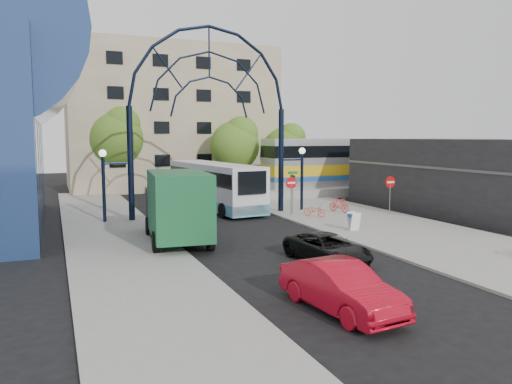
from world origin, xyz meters
name	(u,v)px	position (x,y,z in m)	size (l,w,h in m)	color
ground	(317,270)	(0.00, 0.00, 0.00)	(120.00, 120.00, 0.00)	black
sidewalk_east	(414,235)	(8.00, 4.00, 0.06)	(8.00, 56.00, 0.12)	gray
plaza_west	(125,251)	(-6.50, 6.00, 0.06)	(5.00, 50.00, 0.12)	gray
gateway_arch	(209,83)	(0.00, 14.00, 8.56)	(13.64, 0.44, 12.10)	black
stop_sign	(291,186)	(4.80, 12.00, 1.99)	(0.80, 0.07, 2.50)	slate
do_not_enter_sign	(390,186)	(11.00, 10.00, 1.98)	(0.76, 0.07, 2.48)	slate
street_name_sign	(293,183)	(5.20, 12.60, 2.13)	(0.70, 0.70, 2.80)	slate
sandwich_board	(354,219)	(5.60, 5.98, 0.74)	(0.55, 0.61, 0.99)	white
commercial_block_east	(450,176)	(16.00, 10.00, 2.50)	(6.00, 16.00, 5.00)	black
apartment_block	(169,119)	(2.00, 34.97, 7.00)	(20.00, 12.10, 14.00)	tan
train_platform	(389,187)	(20.00, 22.00, 0.40)	(32.00, 5.00, 0.80)	gray
train_car	(390,161)	(20.00, 22.00, 2.90)	(25.10, 3.05, 4.20)	#B7B7BC
tree_north_a	(236,143)	(6.12, 25.93, 4.61)	(4.48, 4.48, 7.00)	#382314
tree_north_b	(117,136)	(-3.88, 29.93, 5.27)	(5.12, 5.12, 8.00)	#382314
tree_north_c	(287,146)	(12.12, 27.93, 4.28)	(4.16, 4.16, 6.50)	#382314
city_bus	(214,185)	(1.38, 17.67, 1.71)	(3.84, 12.07, 3.26)	silver
green_truck	(177,207)	(-3.84, 7.08, 1.76)	(3.25, 7.20, 3.52)	black
black_suv	(327,248)	(1.04, 0.96, 0.59)	(1.95, 4.23, 1.17)	black
red_sedan	(340,287)	(-1.62, -4.32, 0.74)	(1.56, 4.48, 1.48)	#B60B1E
bike_near_a	(315,210)	(5.93, 10.92, 0.53)	(0.55, 1.56, 0.82)	#F54531
bike_near_b	(339,205)	(8.36, 11.96, 0.62)	(0.47, 1.65, 0.99)	red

